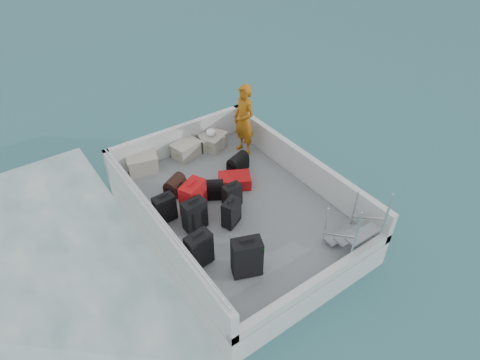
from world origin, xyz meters
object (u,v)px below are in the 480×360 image
object	(u,v)px
suitcase_0	(199,250)
crate_1	(186,150)
crate_0	(143,164)
crate_2	(211,142)
suitcase_2	(165,209)
suitcase_5	(193,198)
suitcase_7	(232,196)
suitcase_8	(235,181)
suitcase_4	(231,213)
passenger	(244,120)
crate_3	(215,142)
suitcase_1	(195,215)
suitcase_3	(247,258)

from	to	relation	value
suitcase_0	crate_1	world-z (taller)	suitcase_0
crate_0	crate_2	size ratio (longest dim) A/B	1.18
suitcase_2	suitcase_5	distance (m)	0.59
suitcase_0	suitcase_7	world-z (taller)	suitcase_0
suitcase_0	suitcase_8	world-z (taller)	suitcase_0
suitcase_8	crate_1	size ratio (longest dim) A/B	1.13
suitcase_4	passenger	bearing A→B (deg)	23.80
suitcase_5	crate_0	bearing A→B (deg)	71.80
suitcase_0	crate_3	xyz separation A→B (m)	(2.17, 2.94, -0.18)
suitcase_2	crate_1	size ratio (longest dim) A/B	0.97
suitcase_7	crate_2	world-z (taller)	suitcase_7
suitcase_1	suitcase_8	bearing A→B (deg)	21.51
passenger	suitcase_1	bearing A→B (deg)	-56.37
crate_0	crate_1	bearing A→B (deg)	-3.98
suitcase_4	crate_0	xyz separation A→B (m)	(-0.69, 2.58, -0.09)
suitcase_4	crate_2	size ratio (longest dim) A/B	1.06
suitcase_0	suitcase_2	size ratio (longest dim) A/B	1.19
suitcase_4	passenger	distance (m)	2.59
suitcase_5	passenger	bearing A→B (deg)	3.10
crate_0	suitcase_4	bearing A→B (deg)	-75.07
suitcase_2	crate_0	distance (m)	1.77
crate_2	suitcase_2	bearing A→B (deg)	-141.78
suitcase_0	suitcase_1	size ratio (longest dim) A/B	1.05
suitcase_2	suitcase_3	xyz separation A→B (m)	(0.54, -1.98, 0.09)
suitcase_5	crate_0	xyz separation A→B (m)	(-0.27, 1.86, -0.17)
suitcase_3	suitcase_5	size ratio (longest dim) A/B	1.06
suitcase_2	suitcase_8	xyz separation A→B (m)	(1.72, 0.10, -0.16)
suitcase_0	crate_1	bearing A→B (deg)	58.95
suitcase_7	suitcase_2	bearing A→B (deg)	162.03
suitcase_0	crate_1	distance (m)	3.33
suitcase_4	suitcase_2	bearing A→B (deg)	114.79
passenger	suitcase_5	bearing A→B (deg)	-61.58
suitcase_0	suitcase_7	bearing A→B (deg)	29.34
crate_3	suitcase_7	bearing A→B (deg)	-112.88
passenger	crate_1	bearing A→B (deg)	-116.88
crate_1	passenger	xyz separation A→B (m)	(1.26, -0.61, 0.69)
suitcase_5	suitcase_7	world-z (taller)	suitcase_5
suitcase_3	crate_3	world-z (taller)	suitcase_3
crate_3	crate_1	bearing A→B (deg)	174.26
suitcase_7	crate_1	size ratio (longest dim) A/B	0.88
suitcase_7	crate_0	size ratio (longest dim) A/B	0.82
crate_0	suitcase_0	bearing A→B (deg)	-95.98
crate_1	passenger	bearing A→B (deg)	-25.86
suitcase_3	suitcase_4	distance (m)	1.23
crate_1	suitcase_0	bearing A→B (deg)	-115.17
suitcase_2	crate_2	world-z (taller)	suitcase_2
suitcase_0	passenger	bearing A→B (deg)	36.06
suitcase_2	suitcase_8	world-z (taller)	suitcase_2
suitcase_5	crate_1	bearing A→B (deg)	38.85
suitcase_4	crate_1	xyz separation A→B (m)	(0.40, 2.51, -0.11)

